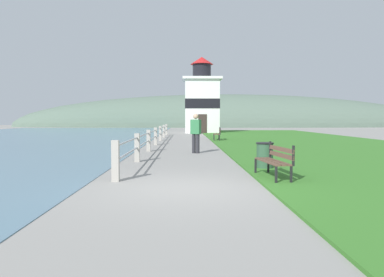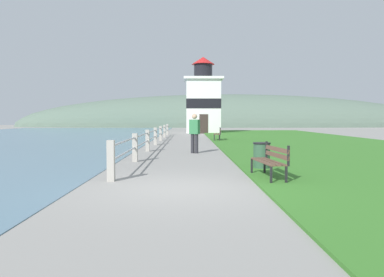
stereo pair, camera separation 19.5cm
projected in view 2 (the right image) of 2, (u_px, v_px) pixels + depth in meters
The scene contains 9 objects.
ground_plane at pixel (179, 189), 8.43m from camera, with size 160.00×160.00×0.00m, color gray.
grass_verge at pixel (306, 142), 24.07m from camera, with size 12.00×46.74×0.06m.
seawall_railing at pixel (155, 135), 22.11m from camera, with size 0.18×25.67×1.04m.
park_bench_near at pixel (271, 159), 9.65m from camera, with size 0.65×1.74×0.94m.
park_bench_midway at pixel (218, 133), 26.34m from camera, with size 0.57×1.71×0.94m.
lighthouse at pixel (203, 101), 40.34m from camera, with size 4.13×4.13×8.16m.
person_strolling at pixel (195, 132), 16.89m from camera, with size 0.50×0.41×1.79m.
trash_bin at pixel (262, 156), 11.50m from camera, with size 0.54×0.54×0.84m.
distant_hillside at pixel (230, 127), 69.59m from camera, with size 80.00×16.00×12.00m.
Camera 2 is at (0.21, -8.36, 1.59)m, focal length 35.00 mm.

